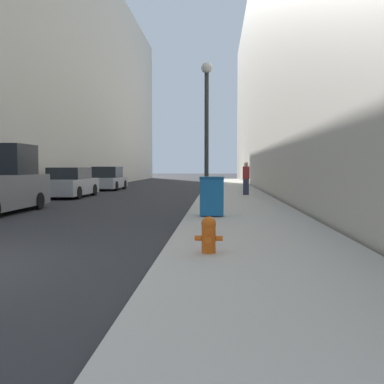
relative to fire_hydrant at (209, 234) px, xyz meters
name	(u,v)px	position (x,y,z in m)	size (l,w,h in m)	color
sidewalk_right	(233,194)	(1.02, 16.69, -0.39)	(3.68, 60.00, 0.13)	#B7B2A8
building_left_glass	(13,65)	(-15.33, 24.69, 8.84)	(12.00, 60.00, 18.58)	beige
building_right_stone	(340,67)	(8.96, 24.69, 8.36)	(12.00, 60.00, 17.63)	beige
fire_hydrant	(209,234)	(0.00, 0.00, 0.00)	(0.48, 0.36, 0.62)	#D15614
trash_bin	(212,196)	(-0.02, 5.50, 0.28)	(0.72, 0.60, 1.18)	#19609E
lamppost	(207,125)	(-0.25, 8.12, 2.63)	(0.39, 0.39, 5.16)	#2D332D
parked_sedan_near	(70,183)	(-7.63, 14.90, 0.27)	(1.98, 4.51, 1.57)	#A3A8B2
parked_sedan_far	(108,179)	(-7.56, 22.40, 0.28)	(1.99, 4.40, 1.62)	#A3A8B2
pedestrian_on_sidewalk	(246,178)	(1.65, 15.44, 0.54)	(0.35, 0.23, 1.73)	#2D3347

